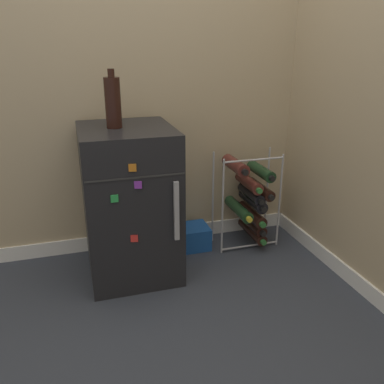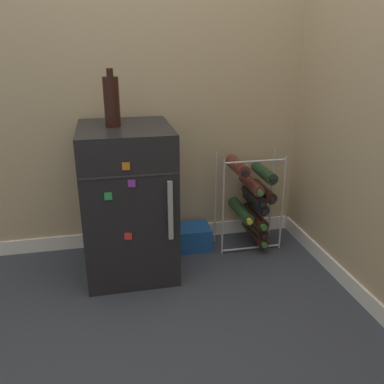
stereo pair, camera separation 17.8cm
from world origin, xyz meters
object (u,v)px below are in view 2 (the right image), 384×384
object	(u,v)px
fridge_top_bottle	(112,101)
soda_box	(192,237)
mini_fridge	(129,200)
wine_rack	(253,201)

from	to	relation	value
fridge_top_bottle	soda_box	bearing A→B (deg)	17.89
mini_fridge	fridge_top_bottle	size ratio (longest dim) A/B	2.85
wine_rack	fridge_top_bottle	size ratio (longest dim) A/B	2.09
mini_fridge	wine_rack	size ratio (longest dim) A/B	1.36
mini_fridge	soda_box	xyz separation A→B (m)	(0.39, 0.15, -0.34)
wine_rack	fridge_top_bottle	distance (m)	1.06
soda_box	wine_rack	bearing A→B (deg)	-6.63
mini_fridge	soda_box	world-z (taller)	mini_fridge
wine_rack	soda_box	bearing A→B (deg)	173.37
mini_fridge	wine_rack	world-z (taller)	mini_fridge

